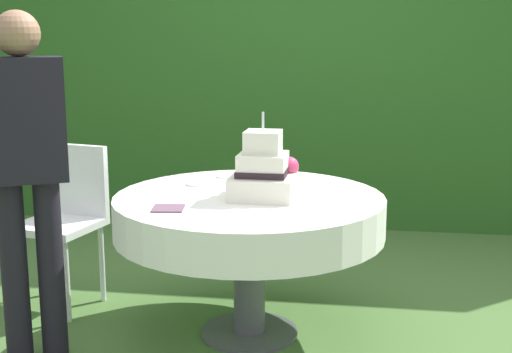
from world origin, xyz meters
name	(u,v)px	position (x,y,z in m)	size (l,w,h in m)	color
ground_plane	(249,334)	(0.00, 0.00, 0.00)	(20.00, 20.00, 0.00)	#476B33
foliage_hedge	(296,46)	(0.00, 2.34, 1.39)	(6.00, 0.62, 2.78)	#28561E
cake_table	(249,217)	(0.00, 0.00, 0.62)	(1.33, 1.33, 0.72)	#4C4C51
wedding_cake	(264,172)	(0.08, -0.02, 0.84)	(0.32, 0.31, 0.42)	silver
serving_plate_near	(257,179)	(-0.02, 0.38, 0.73)	(0.12, 0.12, 0.01)	white
serving_plate_far	(227,176)	(-0.19, 0.42, 0.73)	(0.11, 0.11, 0.01)	white
serving_plate_left	(199,184)	(-0.30, 0.21, 0.73)	(0.14, 0.14, 0.01)	white
serving_plate_right	(296,186)	(0.21, 0.24, 0.73)	(0.11, 0.11, 0.01)	white
napkin_stack	(168,208)	(-0.32, -0.32, 0.73)	(0.14, 0.14, 0.01)	#6B4C60
garden_chair	(67,210)	(-1.07, 0.28, 0.54)	(0.48, 0.48, 0.89)	white
standing_person	(26,164)	(-0.95, -0.40, 0.93)	(0.41, 0.34, 1.60)	black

